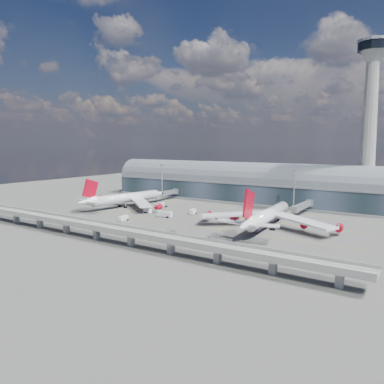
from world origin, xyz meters
The scene contains 20 objects.
ground centered at (0.00, 0.00, 0.00)m, with size 500.00×500.00×0.00m, color #474744.
taxi_lines centered at (0.00, 22.11, 0.01)m, with size 200.00×80.12×0.01m.
terminal centered at (0.00, 77.99, 11.34)m, with size 200.00×30.00×28.00m.
control_tower centered at (85.00, 83.00, 51.64)m, with size 19.00×19.00×103.00m.
guideway centered at (0.00, -55.00, 5.29)m, with size 220.00×8.50×7.20m.
floodlight_mast_left centered at (-50.00, 55.00, 13.63)m, with size 3.00×0.70×25.70m.
floodlight_mast_right centered at (50.00, 55.00, 13.63)m, with size 3.00×0.70×25.70m.
airliner_left centered at (-47.55, 12.03, 5.89)m, with size 64.15×67.50×20.60m.
airliner_right centered at (53.67, 4.79, 5.93)m, with size 69.04×72.17×22.88m.
jet_bridge_left centered at (-43.71, 53.12, 5.18)m, with size 4.40×28.00×7.25m.
jet_bridge_right centered at (57.01, 51.18, 5.18)m, with size 4.40×32.00×7.25m.
service_truck_0 centered at (-17.28, -20.56, 1.41)m, with size 3.06×6.84×2.74m.
service_truck_1 centered at (-20.38, 4.27, 1.38)m, with size 5.20×4.04×2.74m.
service_truck_2 centered at (-5.26, -0.17, 1.69)m, with size 9.21×3.77×3.24m.
service_truck_3 centered at (20.12, 13.09, 1.30)m, with size 4.83×5.38×2.54m.
service_truck_4 centered at (3.38, 15.46, 1.54)m, with size 3.31×5.60×3.06m.
service_truck_5 centered at (-26.19, 24.93, 1.48)m, with size 5.18×6.26×2.89m.
cargo_train_0 centered at (20.51, -30.26, 0.91)m, with size 7.99×3.38×1.75m.
cargo_train_1 centered at (45.13, -27.99, 0.84)m, with size 9.51×5.07×1.61m.
cargo_train_2 centered at (50.70, -34.87, 0.94)m, with size 8.27×3.20×1.81m.
Camera 1 is at (121.36, -163.88, 40.89)m, focal length 35.00 mm.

